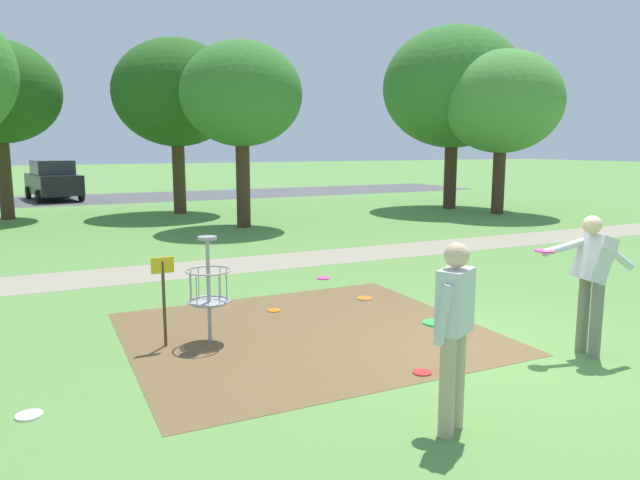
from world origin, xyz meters
TOP-DOWN VIEW (x-y plane):
  - ground_plane at (0.00, 0.00)m, footprint 160.00×160.00m
  - dirt_tee_pad at (-1.85, 1.71)m, footprint 4.68×4.22m
  - disc_golf_basket at (-3.20, 1.91)m, footprint 0.98×0.58m
  - player_foreground_watching at (0.87, -0.53)m, footprint 1.05×0.64m
  - player_throwing at (-1.85, -1.39)m, footprint 0.49×0.45m
  - frisbee_near_basket at (-5.24, 0.56)m, footprint 0.25×0.25m
  - frisbee_by_tee at (-0.24, 2.93)m, footprint 0.25×0.25m
  - frisbee_mid_grass at (-1.86, 2.90)m, footprint 0.21×0.21m
  - frisbee_far_left at (-1.28, -0.17)m, footprint 0.21×0.21m
  - frisbee_far_right at (-0.19, 4.59)m, footprint 0.25×0.25m
  - tree_near_left at (10.02, 13.86)m, footprint 5.52×5.52m
  - tree_near_right at (10.46, 11.59)m, footprint 4.35×4.35m
  - tree_mid_center at (-0.22, 16.79)m, footprint 4.54×4.54m
  - tree_far_left at (0.75, 12.20)m, footprint 3.70×3.70m
  - parking_lot_strip at (0.00, 24.63)m, footprint 36.00×6.00m
  - parked_car_center_left at (-4.31, 24.85)m, footprint 2.47×4.44m
  - gravel_path at (0.00, 6.55)m, footprint 40.00×1.68m

SIDE VIEW (x-z plane):
  - ground_plane at x=0.00m, z-range 0.00..0.00m
  - gravel_path at x=0.00m, z-range 0.00..0.00m
  - parking_lot_strip at x=0.00m, z-range 0.00..0.01m
  - dirt_tee_pad at x=-1.85m, z-range 0.00..0.01m
  - frisbee_near_basket at x=-5.24m, z-range 0.00..0.02m
  - frisbee_by_tee at x=-0.24m, z-range 0.00..0.02m
  - frisbee_mid_grass at x=-1.86m, z-range 0.00..0.02m
  - frisbee_far_left at x=-1.28m, z-range 0.00..0.02m
  - frisbee_far_right at x=-0.19m, z-range 0.00..0.02m
  - disc_golf_basket at x=-3.20m, z-range 0.06..1.45m
  - parked_car_center_left at x=-4.31m, z-range 0.00..1.84m
  - player_throwing at x=-1.85m, z-range 0.11..1.82m
  - player_foreground_watching at x=0.87m, z-range 0.13..1.84m
  - tree_far_left at x=0.75m, z-range 1.21..6.85m
  - tree_near_right at x=10.46m, z-range 1.10..7.04m
  - tree_mid_center at x=-0.22m, z-range 1.22..7.56m
  - tree_near_left at x=10.02m, z-range 1.20..8.32m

